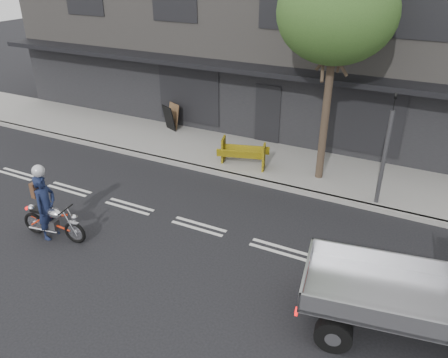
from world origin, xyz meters
TOP-DOWN VIEW (x-y plane):
  - ground at (0.00, 0.00)m, footprint 80.00×80.00m
  - sidewalk at (0.00, 4.70)m, footprint 32.00×3.20m
  - kerb at (0.00, 3.10)m, footprint 32.00×0.20m
  - building_main at (0.00, 11.30)m, footprint 26.00×10.00m
  - street_tree at (2.20, 4.20)m, footprint 3.40×3.40m
  - traffic_light_pole at (4.20, 3.35)m, footprint 0.12×0.12m
  - motorcycle at (-3.16, -2.16)m, footprint 1.94×0.56m
  - rider at (-3.31, -2.16)m, footprint 0.51×0.70m
  - construction_barrier at (-0.44, 3.67)m, footprint 1.76×1.09m
  - sandwich_board at (-4.60, 5.60)m, footprint 0.79×0.68m

SIDE VIEW (x-z plane):
  - ground at x=0.00m, z-range 0.00..0.00m
  - sidewalk at x=0.00m, z-range 0.00..0.15m
  - kerb at x=0.00m, z-range 0.00..0.15m
  - motorcycle at x=-3.16m, z-range 0.01..1.01m
  - construction_barrier at x=-0.44m, z-range 0.15..1.07m
  - sandwich_board at x=-4.60m, z-range 0.15..1.20m
  - rider at x=-3.31m, z-range 0.00..1.80m
  - traffic_light_pole at x=4.20m, z-range -0.10..3.40m
  - building_main at x=0.00m, z-range 0.00..8.00m
  - street_tree at x=2.20m, z-range 1.90..8.65m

